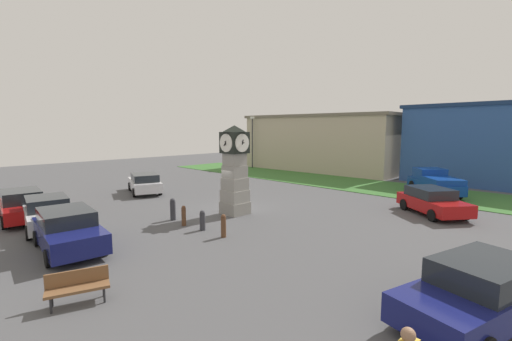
# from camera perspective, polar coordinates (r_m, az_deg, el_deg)

# --- Properties ---
(ground_plane) EXTENTS (74.03, 74.03, 0.00)m
(ground_plane) POSITION_cam_1_polar(r_m,az_deg,el_deg) (20.45, -4.39, -6.53)
(ground_plane) COLOR #4C4C4F
(clock_tower) EXTENTS (1.52, 1.54, 4.96)m
(clock_tower) POSITION_cam_1_polar(r_m,az_deg,el_deg) (19.03, -3.56, 0.00)
(clock_tower) COLOR gray
(clock_tower) RESTS_ON ground_plane
(bollard_near_tower) EXTENTS (0.23, 0.23, 1.04)m
(bollard_near_tower) POSITION_cam_1_polar(r_m,az_deg,el_deg) (15.37, -5.44, -9.12)
(bollard_near_tower) COLOR brown
(bollard_near_tower) RESTS_ON ground_plane
(bollard_mid_row) EXTENTS (0.26, 0.26, 0.96)m
(bollard_mid_row) POSITION_cam_1_polar(r_m,az_deg,el_deg) (16.51, -8.91, -8.17)
(bollard_mid_row) COLOR #333338
(bollard_mid_row) RESTS_ON ground_plane
(bollard_far_row) EXTENTS (0.22, 0.22, 1.01)m
(bollard_far_row) POSITION_cam_1_polar(r_m,az_deg,el_deg) (17.42, -11.95, -7.35)
(bollard_far_row) COLOR brown
(bollard_far_row) RESTS_ON ground_plane
(bollard_end_row) EXTENTS (0.29, 0.29, 1.17)m
(bollard_end_row) POSITION_cam_1_polar(r_m,az_deg,el_deg) (18.57, -13.69, -6.25)
(bollard_end_row) COLOR #333338
(bollard_end_row) RESTS_ON ground_plane
(car_navy_sedan) EXTENTS (4.74, 2.35, 1.55)m
(car_navy_sedan) POSITION_cam_1_polar(r_m,az_deg,el_deg) (21.87, -34.42, -4.77)
(car_navy_sedan) COLOR #A51111
(car_navy_sedan) RESTS_ON ground_plane
(car_near_tower) EXTENTS (4.23, 2.43, 1.55)m
(car_near_tower) POSITION_cam_1_polar(r_m,az_deg,el_deg) (19.15, -31.37, -6.10)
(car_near_tower) COLOR silver
(car_near_tower) RESTS_ON ground_plane
(car_by_building) EXTENTS (4.69, 2.41, 1.59)m
(car_by_building) POSITION_cam_1_polar(r_m,az_deg,el_deg) (15.63, -28.82, -8.65)
(car_by_building) COLOR navy
(car_by_building) RESTS_ON ground_plane
(car_far_lot) EXTENTS (4.86, 3.24, 1.47)m
(car_far_lot) POSITION_cam_1_polar(r_m,az_deg,el_deg) (26.76, -18.09, -1.97)
(car_far_lot) COLOR silver
(car_far_lot) RESTS_ON ground_plane
(car_silver_hatch) EXTENTS (4.50, 4.08, 1.48)m
(car_silver_hatch) POSITION_cam_1_polar(r_m,az_deg,el_deg) (21.56, 27.32, -4.54)
(car_silver_hatch) COLOR #A51111
(car_silver_hatch) RESTS_ON ground_plane
(car_end_of_row) EXTENTS (3.04, 4.90, 1.59)m
(car_end_of_row) POSITION_cam_1_polar(r_m,az_deg,el_deg) (10.49, 33.15, -16.57)
(car_end_of_row) COLOR navy
(car_end_of_row) RESTS_ON ground_plane
(pickup_truck) EXTENTS (4.81, 5.04, 1.85)m
(pickup_truck) POSITION_cam_1_polar(r_m,az_deg,el_deg) (27.81, 27.60, -1.74)
(pickup_truck) COLOR navy
(pickup_truck) RESTS_ON ground_plane
(bench) EXTENTS (1.01, 1.69, 0.90)m
(bench) POSITION_cam_1_polar(r_m,az_deg,el_deg) (11.06, -27.57, -16.56)
(bench) COLOR brown
(bench) RESTS_ON ground_plane
(street_lamp_near_road) EXTENTS (0.50, 0.24, 6.15)m
(street_lamp_near_road) POSITION_cam_1_polar(r_m,az_deg,el_deg) (41.10, -0.62, 5.37)
(street_lamp_near_road) COLOR #333338
(street_lamp_near_road) RESTS_ON ground_plane
(warehouse_blue_far) EXTENTS (18.15, 10.70, 6.29)m
(warehouse_blue_far) POSITION_cam_1_polar(r_m,az_deg,el_deg) (41.10, 11.96, 4.64)
(warehouse_blue_far) COLOR #B7A88E
(warehouse_blue_far) RESTS_ON ground_plane
(grass_verge_far) EXTENTS (44.42, 6.84, 0.04)m
(grass_verge_far) POSITION_cam_1_polar(r_m,az_deg,el_deg) (30.66, 15.82, -2.16)
(grass_verge_far) COLOR #386B2D
(grass_verge_far) RESTS_ON ground_plane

